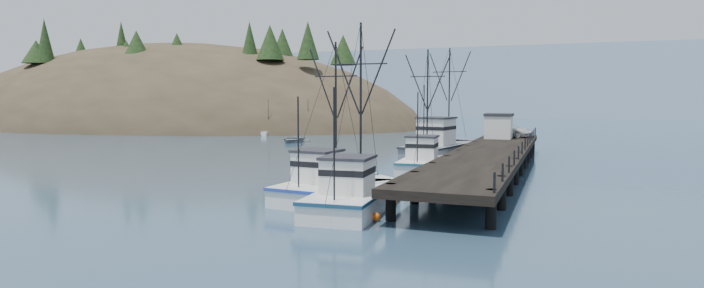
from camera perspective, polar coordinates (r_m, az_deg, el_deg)
name	(u,v)px	position (r m, az deg, el deg)	size (l,w,h in m)	color
ground	(246,195)	(37.84, -10.94, -5.20)	(400.00, 400.00, 0.00)	navy
pier	(488,155)	(48.18, 14.00, -1.08)	(6.00, 44.00, 2.00)	black
headland	(157,142)	(145.74, -19.64, 0.20)	(134.80, 78.00, 51.00)	#382D1E
distant_ridge	(532,116)	(201.93, 18.22, 2.74)	(360.00, 40.00, 26.00)	#9EB2C6
distant_ridge_far	(405,114)	(224.78, 5.56, 3.15)	(180.00, 25.00, 18.00)	silver
moored_sailboats	(262,131)	(103.54, -9.30, 1.34)	(21.50, 16.01, 6.35)	white
trawler_near	(356,195)	(32.26, 0.39, -5.37)	(4.30, 11.17, 11.30)	white
trawler_mid	(329,185)	(35.92, -2.40, -4.33)	(4.42, 10.57, 10.53)	white
trawler_far	(425,162)	(49.11, 7.58, -1.89)	(4.14, 10.89, 11.17)	white
work_vessel	(443,149)	(57.45, 9.47, -0.53)	(6.35, 14.22, 12.04)	slate
pier_shed	(499,126)	(63.16, 15.00, 1.84)	(3.00, 3.20, 2.80)	silver
pickup_truck	(509,131)	(65.94, 16.03, 1.35)	(2.46, 5.33, 1.48)	silver
motorboat	(293,142)	(80.89, -6.13, 0.18)	(4.07, 5.70, 1.18)	slate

